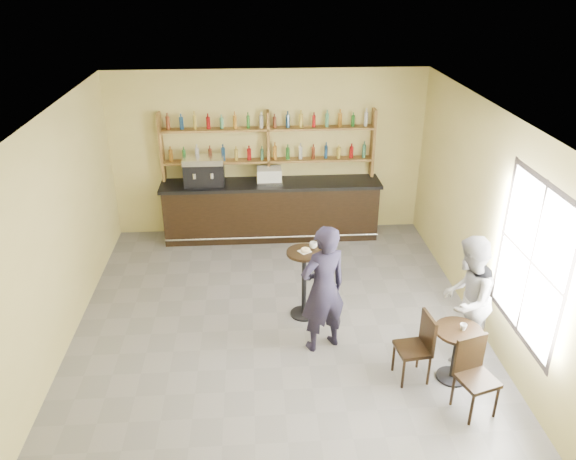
{
  "coord_description": "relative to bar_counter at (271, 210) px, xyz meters",
  "views": [
    {
      "loc": [
        -0.32,
        -6.89,
        4.96
      ],
      "look_at": [
        0.2,
        0.8,
        1.25
      ],
      "focal_mm": 35.0,
      "sensor_mm": 36.0,
      "label": 1
    }
  ],
  "objects": [
    {
      "name": "donut",
      "position": [
        0.39,
        -2.8,
        0.57
      ],
      "size": [
        0.18,
        0.18,
        0.05
      ],
      "primitive_type": "torus",
      "rotation": [
        0.0,
        0.0,
        0.29
      ],
      "color": "gold",
      "rests_on": "napkin"
    },
    {
      "name": "patron_second",
      "position": [
        2.44,
        -3.9,
        0.33
      ],
      "size": [
        1.06,
        1.11,
        1.8
      ],
      "primitive_type": "imported",
      "rotation": [
        0.0,
        0.0,
        -2.18
      ],
      "color": "gray",
      "rests_on": "floor"
    },
    {
      "name": "wall_right",
      "position": [
        2.97,
        -3.15,
        1.03
      ],
      "size": [
        0.0,
        7.0,
        7.0
      ],
      "primitive_type": "plane",
      "rotation": [
        1.57,
        0.0,
        -1.57
      ],
      "color": "#D2C577",
      "rests_on": "floor"
    },
    {
      "name": "liquor_bottles",
      "position": [
        -0.03,
        0.22,
        1.41
      ],
      "size": [
        3.68,
        0.1,
        1.0
      ],
      "primitive_type": null,
      "color": "#8C5919",
      "rests_on": "shelf_unit"
    },
    {
      "name": "wall_back",
      "position": [
        -0.03,
        0.35,
        1.03
      ],
      "size": [
        7.0,
        0.0,
        7.0
      ],
      "primitive_type": "plane",
      "rotation": [
        1.57,
        0.0,
        0.0
      ],
      "color": "#D2C577",
      "rests_on": "floor"
    },
    {
      "name": "cup_pedestal",
      "position": [
        0.52,
        -2.69,
        0.58
      ],
      "size": [
        0.15,
        0.15,
        0.09
      ],
      "primitive_type": "imported",
      "rotation": [
        0.0,
        0.0,
        -0.31
      ],
      "color": "white",
      "rests_on": "pedestal_table"
    },
    {
      "name": "chair_south",
      "position": [
        2.24,
        -4.98,
        -0.08
      ],
      "size": [
        0.53,
        0.53,
        0.97
      ],
      "primitive_type": null,
      "rotation": [
        0.0,
        0.0,
        0.31
      ],
      "color": "black",
      "rests_on": "floor"
    },
    {
      "name": "wall_left",
      "position": [
        -3.03,
        -3.15,
        1.03
      ],
      "size": [
        0.0,
        7.0,
        7.0
      ],
      "primitive_type": "plane",
      "rotation": [
        1.57,
        0.0,
        1.57
      ],
      "color": "#D2C577",
      "rests_on": "floor"
    },
    {
      "name": "napkin",
      "position": [
        0.38,
        -2.79,
        0.54
      ],
      "size": [
        0.22,
        0.22,
        0.0
      ],
      "primitive_type": "cube",
      "rotation": [
        0.0,
        0.0,
        0.57
      ],
      "color": "white",
      "rests_on": "pedestal_table"
    },
    {
      "name": "bar_counter",
      "position": [
        0.0,
        0.0,
        0.0
      ],
      "size": [
        4.2,
        0.82,
        1.14
      ],
      "primitive_type": null,
      "color": "black",
      "rests_on": "floor"
    },
    {
      "name": "cup_cafe",
      "position": [
        2.24,
        -4.38,
        0.24
      ],
      "size": [
        0.11,
        0.11,
        0.08
      ],
      "primitive_type": "imported",
      "rotation": [
        0.0,
        0.0,
        0.24
      ],
      "color": "white",
      "rests_on": "cafe_table"
    },
    {
      "name": "pastry_case",
      "position": [
        -0.03,
        0.0,
        0.71
      ],
      "size": [
        0.52,
        0.44,
        0.29
      ],
      "primitive_type": null,
      "rotation": [
        0.0,
        0.0,
        0.13
      ],
      "color": "silver",
      "rests_on": "bar_counter"
    },
    {
      "name": "espresso_machine",
      "position": [
        -1.25,
        0.0,
        0.83
      ],
      "size": [
        0.75,
        0.49,
        0.53
      ],
      "primitive_type": null,
      "rotation": [
        0.0,
        0.0,
        0.01
      ],
      "color": "black",
      "rests_on": "bar_counter"
    },
    {
      "name": "wall_front",
      "position": [
        -0.03,
        -6.65,
        1.03
      ],
      "size": [
        7.0,
        0.0,
        7.0
      ],
      "primitive_type": "plane",
      "rotation": [
        -1.57,
        0.0,
        0.0
      ],
      "color": "#D2C577",
      "rests_on": "floor"
    },
    {
      "name": "chair_west",
      "position": [
        1.64,
        -4.33,
        -0.1
      ],
      "size": [
        0.45,
        0.45,
        0.94
      ],
      "primitive_type": null,
      "rotation": [
        0.0,
        0.0,
        -1.45
      ],
      "color": "black",
      "rests_on": "floor"
    },
    {
      "name": "ceiling",
      "position": [
        -0.03,
        -3.15,
        2.63
      ],
      "size": [
        7.0,
        7.0,
        0.0
      ],
      "primitive_type": "plane",
      "rotation": [
        3.14,
        0.0,
        0.0
      ],
      "color": "white",
      "rests_on": "wall_back"
    },
    {
      "name": "man_main",
      "position": [
        0.56,
        -3.59,
        0.37
      ],
      "size": [
        0.81,
        0.68,
        1.88
      ],
      "primitive_type": "imported",
      "rotation": [
        0.0,
        0.0,
        3.55
      ],
      "color": "black",
      "rests_on": "floor"
    },
    {
      "name": "pedestal_table",
      "position": [
        0.38,
        -2.79,
        -0.02
      ],
      "size": [
        0.57,
        0.57,
        1.11
      ],
      "primitive_type": null,
      "rotation": [
        0.0,
        0.0,
        0.07
      ],
      "color": "black",
      "rests_on": "floor"
    },
    {
      "name": "cafe_table",
      "position": [
        2.19,
        -4.38,
        -0.19
      ],
      "size": [
        0.8,
        0.8,
        0.77
      ],
      "primitive_type": null,
      "rotation": [
        0.0,
        0.0,
        -0.42
      ],
      "color": "black",
      "rests_on": "floor"
    },
    {
      "name": "shelf_unit",
      "position": [
        -0.03,
        0.22,
        1.24
      ],
      "size": [
        4.0,
        0.26,
        1.4
      ],
      "primitive_type": null,
      "color": "brown",
      "rests_on": "wall_back"
    },
    {
      "name": "window_frame",
      "position": [
        2.96,
        -4.35,
        1.13
      ],
      "size": [
        0.04,
        1.7,
        2.1
      ],
      "primitive_type": null,
      "color": "black",
      "rests_on": "wall_right"
    },
    {
      "name": "floor",
      "position": [
        -0.03,
        -3.15,
        -0.57
      ],
      "size": [
        7.0,
        7.0,
        0.0
      ],
      "primitive_type": "plane",
      "color": "slate",
      "rests_on": "ground"
    },
    {
      "name": "window_pane",
      "position": [
        2.96,
        -4.35,
        1.13
      ],
      "size": [
        0.0,
        2.0,
        2.0
      ],
      "primitive_type": "plane",
      "rotation": [
        1.57,
        0.0,
        -1.57
      ],
      "color": "white",
      "rests_on": "wall_right"
    }
  ]
}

